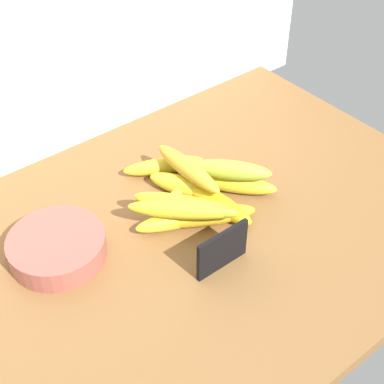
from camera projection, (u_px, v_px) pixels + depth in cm
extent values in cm
cube|color=brown|center=(191.00, 237.00, 111.23)|extent=(110.00, 76.00, 3.00)
cube|color=silver|center=(66.00, 4.00, 112.05)|extent=(130.00, 2.00, 70.00)
cube|color=black|center=(222.00, 250.00, 100.86)|extent=(11.00, 0.80, 8.40)
cube|color=olive|center=(219.00, 262.00, 103.90)|extent=(9.90, 1.20, 0.60)
cylinder|color=#9C5045|center=(57.00, 247.00, 104.07)|extent=(17.72, 17.72, 4.41)
ellipsoid|color=yellow|center=(184.00, 186.00, 117.04)|extent=(10.42, 15.58, 4.05)
ellipsoid|color=yellow|center=(184.00, 217.00, 110.34)|extent=(19.35, 9.78, 3.80)
ellipsoid|color=gold|center=(203.00, 215.00, 110.77)|extent=(19.43, 12.98, 3.98)
ellipsoid|color=#A3BE30|center=(210.00, 180.00, 119.24)|extent=(19.51, 5.88, 3.25)
ellipsoid|color=gold|center=(234.00, 184.00, 117.85)|extent=(13.87, 16.06, 3.78)
ellipsoid|color=gold|center=(164.00, 166.00, 122.51)|extent=(17.23, 10.67, 3.52)
ellipsoid|color=gold|center=(216.00, 202.00, 113.36)|extent=(6.68, 18.00, 4.12)
ellipsoid|color=#98AD33|center=(231.00, 170.00, 115.04)|extent=(13.95, 15.02, 4.02)
ellipsoid|color=gold|center=(188.00, 169.00, 115.18)|extent=(3.83, 18.94, 3.71)
ellipsoid|color=gold|center=(187.00, 204.00, 107.60)|extent=(15.19, 18.49, 3.67)
ellipsoid|color=yellow|center=(182.00, 210.00, 106.60)|extent=(17.21, 16.68, 3.52)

